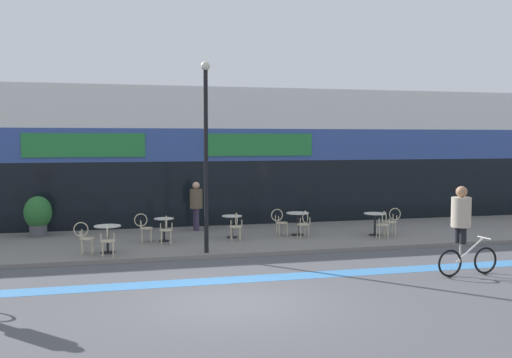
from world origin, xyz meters
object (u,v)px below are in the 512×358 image
Objects in this scene: pedestrian_near_end at (196,202)px; bistro_table_3 at (298,219)px; cafe_chair_1_side at (144,226)px; cafe_chair_3_side at (280,220)px; lamp_post at (206,143)px; cafe_chair_0_near at (108,238)px; cyclist_1 at (462,222)px; bistro_table_2 at (232,222)px; cafe_chair_1_near at (166,228)px; cafe_chair_3_near at (304,222)px; bistro_table_0 at (108,233)px; bistro_table_1 at (164,225)px; cafe_chair_4_near at (383,223)px; bistro_table_4 at (375,219)px; cafe_chair_0_side at (85,236)px; planter_pot at (38,215)px; cafe_chair_4_side at (392,219)px; cafe_chair_2_near at (236,225)px.

bistro_table_3 is at bearing 139.17° from pedestrian_near_end.
cafe_chair_1_side and cafe_chair_3_side have the same top height.
cafe_chair_1_side is at bearing 125.89° from lamp_post.
cafe_chair_0_near is 0.41× the size of cyclist_1.
cafe_chair_1_near is at bearing -160.74° from bistro_table_2.
cafe_chair_1_side is at bearing 77.88° from cafe_chair_3_near.
cafe_chair_1_near is (1.74, 0.94, -0.04)m from bistro_table_0.
pedestrian_near_end is (-3.14, 2.48, 0.50)m from cafe_chair_3_near.
cyclist_1 is at bearing -55.06° from bistro_table_2.
bistro_table_1 is at bearing 45.91° from pedestrian_near_end.
cafe_chair_1_side is 1.00× the size of cafe_chair_4_near.
cafe_chair_0_near reaches higher than bistro_table_4.
pedestrian_near_end is (1.32, 1.97, 0.51)m from bistro_table_1.
cafe_chair_0_side is (-2.37, -1.55, 0.00)m from bistro_table_1.
planter_pot is at bearing -10.53° from pedestrian_near_end.
cafe_chair_0_side is 10.07m from cyclist_1.
bistro_table_3 is 0.85× the size of cafe_chair_4_side.
cafe_chair_1_side is (-0.62, 0.63, 0.00)m from cafe_chair_1_near.
pedestrian_near_end is (1.95, 1.96, 0.50)m from cafe_chair_1_side.
cafe_chair_4_side is at bearing 5.82° from bistro_table_0.
cafe_chair_2_near is 2.25m from cafe_chair_3_near.
cafe_chair_3_near is 1.00× the size of cafe_chair_3_side.
bistro_table_2 is (3.96, 1.71, -0.05)m from bistro_table_0.
cyclist_1 reaches higher than bistro_table_1.
cafe_chair_3_side is 1.00× the size of cafe_chair_4_side.
cyclist_1 is at bearing -67.26° from cafe_chair_3_side.
pedestrian_near_end is (3.07, 4.15, 0.50)m from cafe_chair_0_near.
cafe_chair_0_side is at bearing 47.67° from cafe_chair_0_near.
planter_pot is at bearing 166.53° from bistro_table_4.
bistro_table_1 is at bearing 87.37° from cafe_chair_4_near.
cafe_chair_2_near is (2.84, -0.48, 0.00)m from cafe_chair_1_side.
cafe_chair_2_near is 1.00× the size of cafe_chair_3_near.
cafe_chair_4_near is at bearing -16.56° from planter_pot.
cafe_chair_2_near is at bearing 15.37° from bistro_table_0.
pedestrian_near_end is (-5.27, 8.07, -0.17)m from cyclist_1.
bistro_table_4 is 0.83× the size of cafe_chair_0_side.
cafe_chair_0_near reaches higher than bistro_table_0.
cafe_chair_0_side is 4.70m from cafe_chair_2_near.
lamp_post reaches higher than bistro_table_4.
bistro_table_3 is (2.24, -0.04, 0.03)m from bistro_table_2.
cafe_chair_3_near is at bearing -71.71° from cafe_chair_0_near.
planter_pot is at bearing 165.09° from cafe_chair_3_side.
cafe_chair_3_near is (6.21, 1.67, 0.00)m from cafe_chair_0_near.
cafe_chair_1_near is (2.36, 0.93, 0.00)m from cafe_chair_0_side.
cafe_chair_3_side is at bearing -179.85° from bistro_table_3.
lamp_post reaches higher than cafe_chair_4_near.
cafe_chair_0_near and cafe_chair_0_side have the same top height.
cafe_chair_4_side is at bearing -0.80° from bistro_table_4.
cafe_chair_4_near is 11.33m from planter_pot.
cafe_chair_4_near is (2.46, -0.71, 0.00)m from cafe_chair_3_near.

